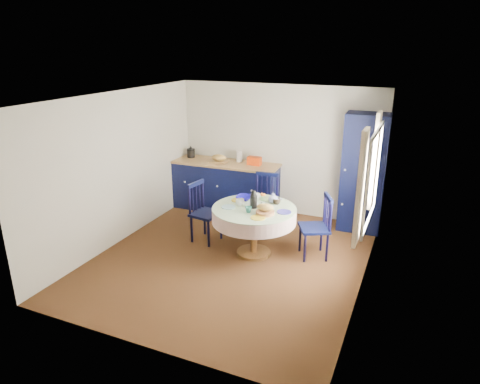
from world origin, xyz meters
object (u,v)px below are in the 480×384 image
Objects in this scene: chair_left at (204,212)px; kitchen_counter at (224,185)px; chair_right at (317,226)px; mug_d at (257,196)px; mug_c at (277,201)px; mug_a at (240,202)px; chair_far at (265,202)px; cobalt_bowl at (245,198)px; mug_b at (248,210)px; pantry_cabinet at (363,173)px; dining_table at (254,215)px.

kitchen_counter is at bearing 20.15° from chair_left.
mug_d is (-1.03, 0.08, 0.33)m from chair_right.
mug_c is (-0.66, -0.03, 0.33)m from chair_right.
mug_d is at bearing 70.19° from mug_a.
mug_a is 1.35× the size of mug_d.
mug_a is at bearing -101.92° from chair_right.
chair_left is 1.13m from chair_far.
kitchen_counter is at bearing 127.05° from cobalt_bowl.
mug_b is 0.38× the size of cobalt_bowl.
cobalt_bowl is (-0.10, -0.69, 0.30)m from chair_far.
pantry_cabinet reaches higher than chair_far.
dining_table is (-1.38, -1.70, -0.38)m from pantry_cabinet.
pantry_cabinet is at bearing 51.55° from mug_c.
chair_left is at bearing -140.05° from chair_far.
mug_a is (-0.25, 0.01, 0.18)m from dining_table.
dining_table is 0.43m from mug_c.
kitchen_counter is at bearing 134.45° from mug_d.
chair_left reaches higher than mug_a.
mug_a is at bearing -83.37° from cobalt_bowl.
pantry_cabinet is at bearing 50.98° from dining_table.
chair_left is at bearing -173.74° from mug_c.
chair_left is at bearing 158.99° from mug_b.
kitchen_counter is 1.70× the size of dining_table.
mug_c reaches higher than mug_d.
mug_c is 0.39m from mug_d.
kitchen_counter reaches higher than chair_right.
pantry_cabinet is at bearing 134.78° from chair_right.
mug_c is at bearing -16.80° from mug_d.
chair_far is 1.28m from chair_right.
dining_table is 0.45m from mug_d.
mug_a is at bearing -109.81° from mug_d.
pantry_cabinet is at bearing 41.10° from mug_d.
pantry_cabinet is at bearing 40.69° from cobalt_bowl.
chair_right is 10.43× the size of mug_d.
chair_right is 1.26m from mug_a.
pantry_cabinet is 1.98m from mug_d.
kitchen_counter is 17.87× the size of mug_c.
chair_far is at bearing 81.96° from cobalt_bowl.
mug_a is 0.49× the size of cobalt_bowl.
mug_a is at bearing -136.54° from pantry_cabinet.
kitchen_counter reaches higher than mug_b.
chair_right is at bearing -35.93° from chair_far.
mug_d is at bearing -65.97° from chair_left.
dining_table is 10.52× the size of mug_c.
dining_table is at bearing -131.63° from pantry_cabinet.
chair_right reaches higher than mug_a.
mug_b is 1.03× the size of mug_d.
dining_table is at bearing -131.68° from mug_c.
chair_left reaches higher than chair_right.
dining_table is at bearing -74.69° from mug_d.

